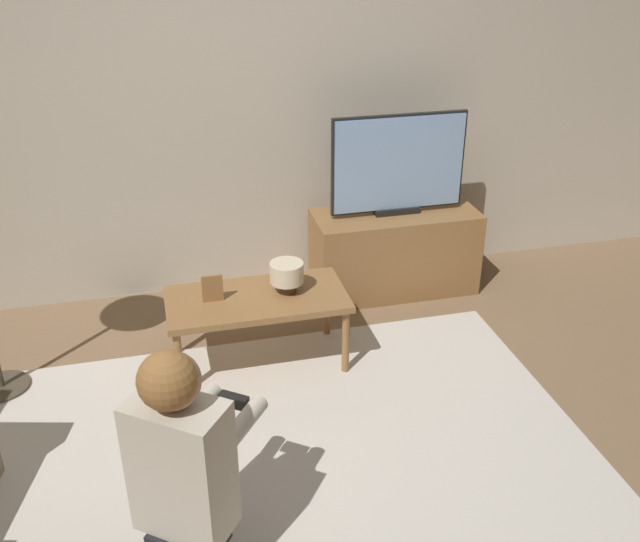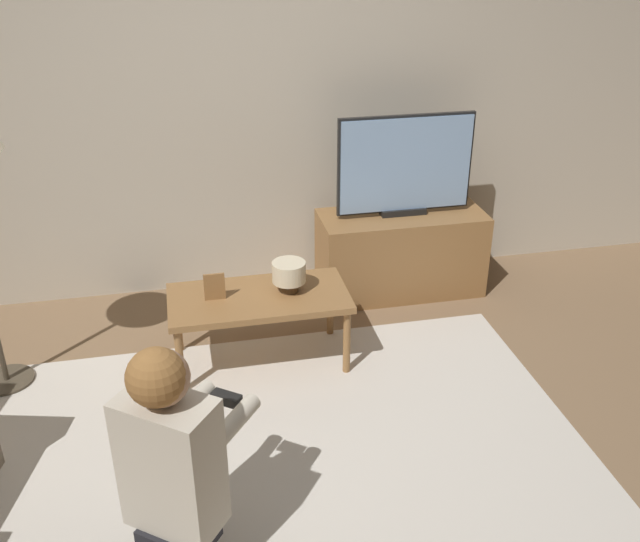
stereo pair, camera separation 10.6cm
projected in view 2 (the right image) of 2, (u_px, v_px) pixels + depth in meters
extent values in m
plane|color=#896B4C|center=(292.00, 476.00, 3.19)|extent=(10.00, 10.00, 0.00)
cube|color=beige|center=(232.00, 88.00, 4.28)|extent=(10.00, 0.06, 2.60)
cube|color=silver|center=(292.00, 474.00, 3.19)|extent=(2.79, 2.27, 0.02)
cube|color=olive|center=(400.00, 253.00, 4.61)|extent=(1.05, 0.43, 0.54)
cube|color=black|center=(403.00, 211.00, 4.48)|extent=(0.29, 0.08, 0.04)
cube|color=black|center=(405.00, 164.00, 4.35)|extent=(0.85, 0.03, 0.61)
cube|color=#8CB2E0|center=(406.00, 164.00, 4.34)|extent=(0.82, 0.04, 0.58)
cube|color=olive|center=(259.00, 298.00, 3.80)|extent=(0.96, 0.48, 0.04)
cylinder|color=olive|center=(180.00, 362.00, 3.64)|extent=(0.04, 0.04, 0.39)
cylinder|color=olive|center=(347.00, 343.00, 3.80)|extent=(0.04, 0.04, 0.39)
cylinder|color=olive|center=(178.00, 323.00, 3.99)|extent=(0.04, 0.04, 0.39)
cylinder|color=olive|center=(330.00, 306.00, 4.15)|extent=(0.04, 0.04, 0.39)
cylinder|color=#4C4233|center=(7.00, 381.00, 3.80)|extent=(0.28, 0.28, 0.03)
cube|color=#232328|center=(180.00, 533.00, 2.65)|extent=(0.32, 0.32, 0.14)
cube|color=beige|center=(171.00, 464.00, 2.49)|extent=(0.39, 0.36, 0.53)
sphere|color=tan|center=(160.00, 378.00, 2.33)|extent=(0.20, 0.20, 0.20)
sphere|color=#9E6B38|center=(156.00, 377.00, 2.30)|extent=(0.20, 0.20, 0.20)
cube|color=black|center=(226.00, 398.00, 2.78)|extent=(0.13, 0.11, 0.04)
cylinder|color=beige|center=(233.00, 424.00, 2.65)|extent=(0.24, 0.28, 0.07)
cylinder|color=beige|center=(187.00, 409.00, 2.72)|extent=(0.24, 0.28, 0.07)
cube|color=olive|center=(214.00, 287.00, 3.72)|extent=(0.11, 0.01, 0.15)
cylinder|color=#4C3823|center=(289.00, 286.00, 3.82)|extent=(0.10, 0.10, 0.06)
cylinder|color=beige|center=(289.00, 272.00, 3.78)|extent=(0.18, 0.18, 0.11)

